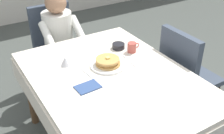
% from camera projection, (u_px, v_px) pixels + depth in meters
% --- Properties ---
extents(dining_table_main, '(1.12, 1.52, 0.74)m').
position_uv_depth(dining_table_main, '(112.00, 86.00, 2.11)').
color(dining_table_main, silver).
rests_on(dining_table_main, ground).
extents(chair_diner, '(0.44, 0.45, 0.93)m').
position_uv_depth(chair_diner, '(55.00, 43.00, 3.03)').
color(chair_diner, '#384251').
rests_on(chair_diner, ground).
extents(diner_person, '(0.40, 0.43, 1.12)m').
position_uv_depth(diner_person, '(60.00, 36.00, 2.84)').
color(diner_person, silver).
rests_on(diner_person, ground).
extents(chair_right_side, '(0.45, 0.44, 0.93)m').
position_uv_depth(chair_right_side, '(185.00, 71.00, 2.52)').
color(chair_right_side, '#384251').
rests_on(chair_right_side, ground).
extents(plate_breakfast, '(0.28, 0.28, 0.02)m').
position_uv_depth(plate_breakfast, '(108.00, 65.00, 2.19)').
color(plate_breakfast, white).
rests_on(plate_breakfast, dining_table_main).
extents(breakfast_stack, '(0.19, 0.19, 0.06)m').
position_uv_depth(breakfast_stack, '(108.00, 61.00, 2.17)').
color(breakfast_stack, tan).
rests_on(breakfast_stack, plate_breakfast).
extents(cup_coffee, '(0.11, 0.08, 0.08)m').
position_uv_depth(cup_coffee, '(132.00, 47.00, 2.38)').
color(cup_coffee, '#B24C42').
rests_on(cup_coffee, dining_table_main).
extents(bowl_butter, '(0.11, 0.11, 0.04)m').
position_uv_depth(bowl_butter, '(118.00, 46.00, 2.44)').
color(bowl_butter, black).
rests_on(bowl_butter, dining_table_main).
extents(syrup_pitcher, '(0.08, 0.08, 0.07)m').
position_uv_depth(syrup_pitcher, '(65.00, 61.00, 2.18)').
color(syrup_pitcher, silver).
rests_on(syrup_pitcher, dining_table_main).
extents(fork_left_of_plate, '(0.03, 0.18, 0.00)m').
position_uv_depth(fork_left_of_plate, '(88.00, 74.00, 2.09)').
color(fork_left_of_plate, silver).
rests_on(fork_left_of_plate, dining_table_main).
extents(knife_right_of_plate, '(0.03, 0.20, 0.00)m').
position_uv_depth(knife_right_of_plate, '(129.00, 61.00, 2.26)').
color(knife_right_of_plate, silver).
rests_on(knife_right_of_plate, dining_table_main).
extents(spoon_near_edge, '(0.15, 0.04, 0.00)m').
position_uv_depth(spoon_near_edge, '(124.00, 87.00, 1.95)').
color(spoon_near_edge, silver).
rests_on(spoon_near_edge, dining_table_main).
extents(napkin_folded, '(0.18, 0.13, 0.01)m').
position_uv_depth(napkin_folded, '(88.00, 87.00, 1.94)').
color(napkin_folded, '#334C7F').
rests_on(napkin_folded, dining_table_main).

